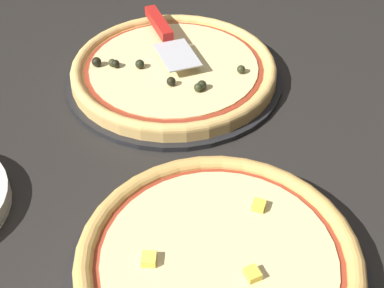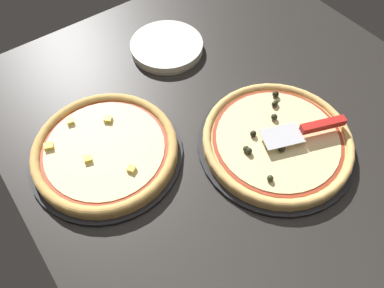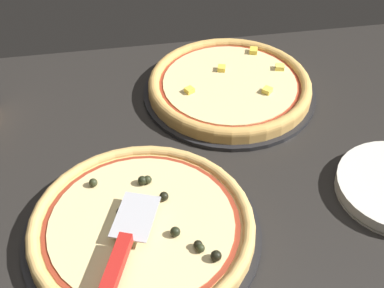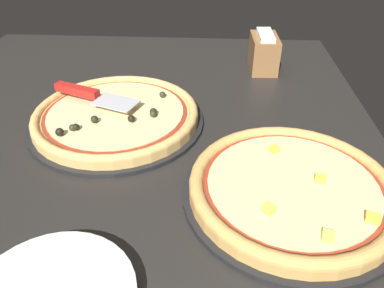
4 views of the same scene
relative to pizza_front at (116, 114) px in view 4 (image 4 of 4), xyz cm
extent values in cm
cube|color=black|center=(7.70, 2.10, -4.39)|extent=(141.84, 120.49, 3.60)
cylinder|color=black|center=(-0.02, 0.00, -2.09)|extent=(41.72, 41.72, 1.00)
cylinder|color=#DBAD60|center=(-0.02, 0.00, -0.58)|extent=(39.21, 39.21, 2.01)
torus|color=#DBAD60|center=(-0.02, 0.00, 0.42)|extent=(39.21, 39.21, 2.14)
cylinder|color=maroon|center=(-0.02, 0.00, 0.50)|extent=(34.08, 34.08, 0.15)
cylinder|color=beige|center=(-0.02, 0.00, 0.62)|extent=(32.15, 32.15, 0.40)
sphere|color=#282D19|center=(-7.83, 10.21, 1.61)|extent=(1.57, 1.57, 1.57)
sphere|color=black|center=(5.32, -3.55, 1.68)|extent=(1.72, 1.72, 1.72)
sphere|color=black|center=(11.07, -9.50, 1.73)|extent=(1.82, 1.82, 1.82)
sphere|color=black|center=(-3.26, 2.13, 1.72)|extent=(1.80, 1.80, 1.80)
sphere|color=black|center=(1.07, 9.20, 1.68)|extent=(1.71, 1.71, 1.71)
sphere|color=black|center=(8.62, -6.76, 1.58)|extent=(1.53, 1.53, 1.53)
sphere|color=#282D19|center=(8.88, -7.48, 1.57)|extent=(1.49, 1.49, 1.49)
sphere|color=#282D19|center=(2.03, 9.28, 1.62)|extent=(1.59, 1.59, 1.59)
sphere|color=black|center=(4.48, 4.67, 1.65)|extent=(1.66, 1.66, 1.66)
cylinder|color=black|center=(23.91, 37.76, -2.09)|extent=(39.81, 39.81, 1.00)
cylinder|color=tan|center=(23.91, 37.76, -0.55)|extent=(37.42, 37.42, 2.07)
torus|color=tan|center=(23.91, 37.76, 0.48)|extent=(37.42, 37.42, 2.55)
cylinder|color=maroon|center=(23.91, 37.76, 0.56)|extent=(32.53, 32.53, 0.15)
cylinder|color=beige|center=(23.91, 37.76, 0.68)|extent=(30.69, 30.69, 0.40)
cube|color=#F4D64C|center=(31.25, 32.58, 1.42)|extent=(2.70, 2.71, 1.08)
cube|color=yellow|center=(14.18, 35.53, 1.42)|extent=(2.44, 2.41, 1.08)
cube|color=#F9E05B|center=(36.65, 40.98, 1.42)|extent=(2.45, 2.32, 1.08)
cube|color=yellow|center=(23.02, 42.78, 1.42)|extent=(2.25, 2.39, 1.08)
cube|color=yellow|center=(32.36, 49.01, 1.42)|extent=(2.52, 2.76, 1.08)
cube|color=#B7B7BC|center=(-0.93, -0.04, 2.76)|extent=(9.66, 11.79, 0.24)
cube|color=red|center=(-4.90, -10.47, 3.64)|extent=(6.38, 12.15, 2.00)
cube|color=olive|center=(-35.30, 38.12, 2.58)|extent=(13.69, 8.29, 10.34)
cube|color=white|center=(-35.30, 38.12, 8.35)|extent=(11.55, 4.70, 1.20)
camera|label=1|loc=(54.03, 66.79, 57.21)|focal=50.00mm
camera|label=2|loc=(-32.51, 51.51, 79.41)|focal=35.00mm
camera|label=3|loc=(-1.27, -59.43, 72.18)|focal=50.00mm
camera|label=4|loc=(76.27, 22.76, 44.97)|focal=35.00mm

